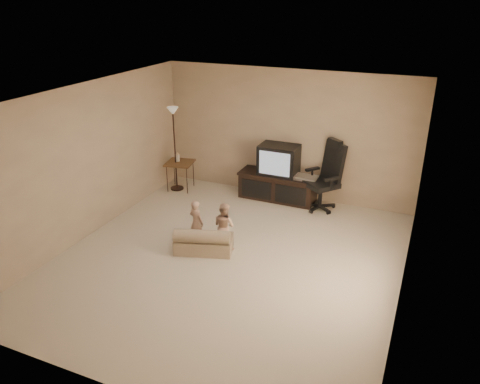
# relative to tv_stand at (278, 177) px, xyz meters

# --- Properties ---
(floor) EXTENTS (5.50, 5.50, 0.00)m
(floor) POSITION_rel_tv_stand_xyz_m (0.06, -2.49, -0.46)
(floor) COLOR beige
(floor) RESTS_ON ground
(room_shell) EXTENTS (5.50, 5.50, 5.50)m
(room_shell) POSITION_rel_tv_stand_xyz_m (0.06, -2.49, 1.06)
(room_shell) COLOR silver
(room_shell) RESTS_ON floor
(tv_stand) EXTENTS (1.55, 0.58, 1.10)m
(tv_stand) POSITION_rel_tv_stand_xyz_m (0.00, 0.00, 0.00)
(tv_stand) COLOR black
(tv_stand) RESTS_ON floor
(office_chair) EXTENTS (0.86, 0.86, 1.33)m
(office_chair) POSITION_rel_tv_stand_xyz_m (0.93, -0.08, 0.02)
(office_chair) COLOR black
(office_chair) RESTS_ON floor
(side_table) EXTENTS (0.62, 0.62, 0.79)m
(side_table) POSITION_rel_tv_stand_xyz_m (-2.03, -0.31, 0.11)
(side_table) COLOR brown
(side_table) RESTS_ON floor
(floor_lamp) EXTENTS (0.27, 0.27, 1.72)m
(floor_lamp) POSITION_rel_tv_stand_xyz_m (-2.09, -0.36, 0.80)
(floor_lamp) COLOR black
(floor_lamp) RESTS_ON floor
(child_sofa) EXTENTS (0.99, 0.74, 0.43)m
(child_sofa) POSITION_rel_tv_stand_xyz_m (-0.40, -2.41, -0.28)
(child_sofa) COLOR tan
(child_sofa) RESTS_ON floor
(toddler_left) EXTENTS (0.32, 0.28, 0.75)m
(toddler_left) POSITION_rel_tv_stand_xyz_m (-0.63, -2.21, -0.08)
(toddler_left) COLOR tan
(toddler_left) RESTS_ON floor
(toddler_right) EXTENTS (0.43, 0.32, 0.78)m
(toddler_right) POSITION_rel_tv_stand_xyz_m (-0.16, -2.16, -0.07)
(toddler_right) COLOR tan
(toddler_right) RESTS_ON floor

